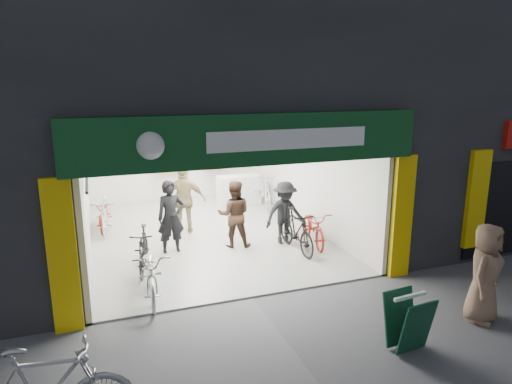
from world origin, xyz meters
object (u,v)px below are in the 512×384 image
sandwich_board (408,321)px  bike_left_front (151,273)px  bike_right_front (296,231)px  pedestrian_near (485,273)px

sandwich_board → bike_left_front: bearing=132.8°
bike_right_front → sandwich_board: (-0.14, -4.36, -0.04)m
pedestrian_near → sandwich_board: pedestrian_near is taller
bike_left_front → pedestrian_near: bearing=-24.0°
bike_left_front → sandwich_board: size_ratio=2.18×
bike_left_front → sandwich_board: bike_left_front is taller
bike_right_front → pedestrian_near: 4.38m
bike_left_front → pedestrian_near: 5.94m
pedestrian_near → sandwich_board: size_ratio=1.97×
bike_right_front → pedestrian_near: bearing=-69.9°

